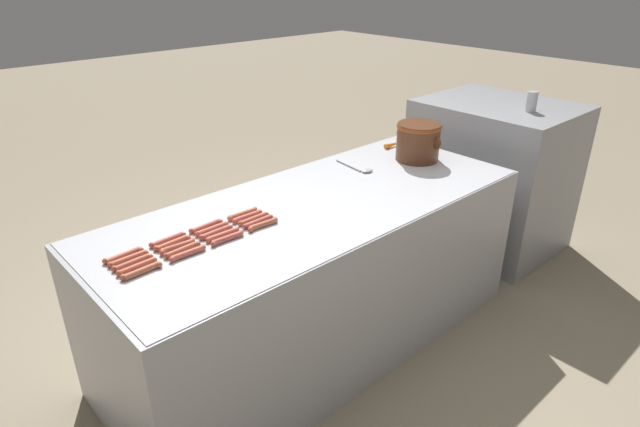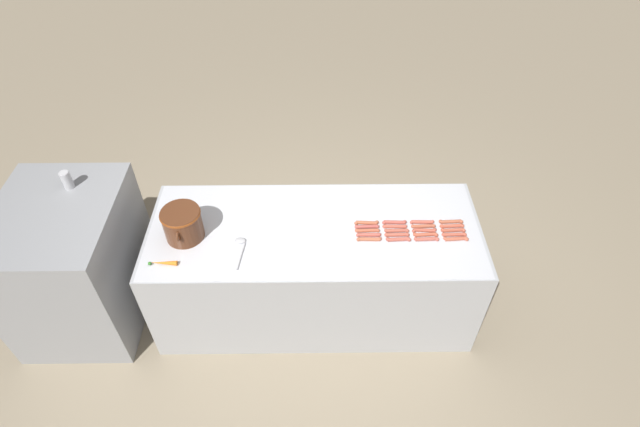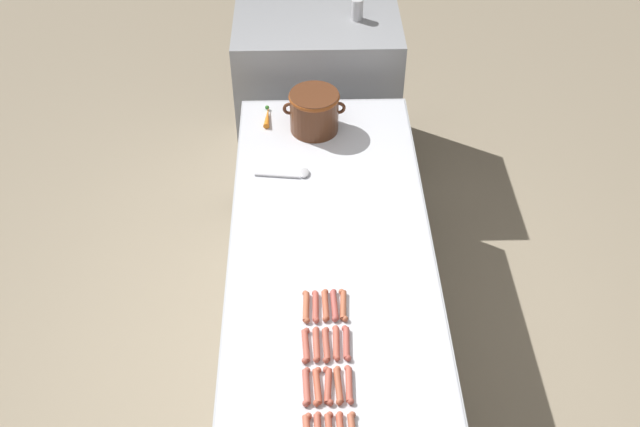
# 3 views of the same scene
# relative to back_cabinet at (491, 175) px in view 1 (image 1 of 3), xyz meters

# --- Properties ---
(ground_plane) EXTENTS (20.00, 20.00, 0.00)m
(ground_plane) POSITION_rel_back_cabinet_xyz_m (0.02, -1.69, -0.52)
(ground_plane) COLOR gray
(griddle_counter) EXTENTS (0.90, 2.24, 0.83)m
(griddle_counter) POSITION_rel_back_cabinet_xyz_m (0.02, -1.69, -0.10)
(griddle_counter) COLOR #ADAFB5
(griddle_counter) RESTS_ON ground_plane
(back_cabinet) EXTENTS (0.98, 0.79, 1.04)m
(back_cabinet) POSITION_rel_back_cabinet_xyz_m (0.00, 0.00, 0.00)
(back_cabinet) COLOR #939599
(back_cabinet) RESTS_ON ground_plane
(hot_dog_0) EXTENTS (0.04, 0.17, 0.02)m
(hot_dog_0) POSITION_rel_back_cabinet_xyz_m (-0.09, -2.62, 0.33)
(hot_dog_0) COLOR #BA5A41
(hot_dog_0) RESTS_ON griddle_counter
(hot_dog_1) EXTENTS (0.03, 0.17, 0.02)m
(hot_dog_1) POSITION_rel_back_cabinet_xyz_m (-0.09, -2.42, 0.33)
(hot_dog_1) COLOR #B25546
(hot_dog_1) RESTS_ON griddle_counter
(hot_dog_2) EXTENTS (0.03, 0.17, 0.02)m
(hot_dog_2) POSITION_rel_back_cabinet_xyz_m (-0.09, -2.24, 0.33)
(hot_dog_2) COLOR #B35343
(hot_dog_2) RESTS_ON griddle_counter
(hot_dog_3) EXTENTS (0.03, 0.17, 0.02)m
(hot_dog_3) POSITION_rel_back_cabinet_xyz_m (-0.09, -2.05, 0.33)
(hot_dog_3) COLOR #B55D40
(hot_dog_3) RESTS_ON griddle_counter
(hot_dog_4) EXTENTS (0.03, 0.17, 0.02)m
(hot_dog_4) POSITION_rel_back_cabinet_xyz_m (-0.05, -2.61, 0.33)
(hot_dog_4) COLOR #B95641
(hot_dog_4) RESTS_ON griddle_counter
(hot_dog_5) EXTENTS (0.03, 0.17, 0.02)m
(hot_dog_5) POSITION_rel_back_cabinet_xyz_m (-0.05, -2.42, 0.33)
(hot_dog_5) COLOR #BD573E
(hot_dog_5) RESTS_ON griddle_counter
(hot_dog_6) EXTENTS (0.03, 0.17, 0.02)m
(hot_dog_6) POSITION_rel_back_cabinet_xyz_m (-0.05, -2.23, 0.33)
(hot_dog_6) COLOR #B95643
(hot_dog_6) RESTS_ON griddle_counter
(hot_dog_7) EXTENTS (0.03, 0.17, 0.02)m
(hot_dog_7) POSITION_rel_back_cabinet_xyz_m (-0.05, -2.05, 0.33)
(hot_dog_7) COLOR #B95244
(hot_dog_7) RESTS_ON griddle_counter
(hot_dog_8) EXTENTS (0.03, 0.17, 0.02)m
(hot_dog_8) POSITION_rel_back_cabinet_xyz_m (-0.01, -2.61, 0.33)
(hot_dog_8) COLOR #B3543E
(hot_dog_8) RESTS_ON griddle_counter
(hot_dog_9) EXTENTS (0.03, 0.17, 0.02)m
(hot_dog_9) POSITION_rel_back_cabinet_xyz_m (-0.01, -2.42, 0.33)
(hot_dog_9) COLOR #B55240
(hot_dog_9) RESTS_ON griddle_counter
(hot_dog_10) EXTENTS (0.03, 0.17, 0.02)m
(hot_dog_10) POSITION_rel_back_cabinet_xyz_m (-0.01, -2.24, 0.33)
(hot_dog_10) COLOR #B05542
(hot_dog_10) RESTS_ON griddle_counter
(hot_dog_11) EXTENTS (0.03, 0.17, 0.02)m
(hot_dog_11) POSITION_rel_back_cabinet_xyz_m (-0.01, -2.04, 0.33)
(hot_dog_11) COLOR #B5593D
(hot_dog_11) RESTS_ON griddle_counter
(hot_dog_12) EXTENTS (0.03, 0.17, 0.02)m
(hot_dog_12) POSITION_rel_back_cabinet_xyz_m (0.03, -2.61, 0.33)
(hot_dog_12) COLOR #BF563E
(hot_dog_12) RESTS_ON griddle_counter
(hot_dog_13) EXTENTS (0.03, 0.17, 0.02)m
(hot_dog_13) POSITION_rel_back_cabinet_xyz_m (0.02, -2.42, 0.33)
(hot_dog_13) COLOR #B0583D
(hot_dog_13) RESTS_ON griddle_counter
(hot_dog_14) EXTENTS (0.03, 0.17, 0.02)m
(hot_dog_14) POSITION_rel_back_cabinet_xyz_m (0.03, -2.23, 0.33)
(hot_dog_14) COLOR #BD5845
(hot_dog_14) RESTS_ON griddle_counter
(hot_dog_15) EXTENTS (0.03, 0.17, 0.02)m
(hot_dog_15) POSITION_rel_back_cabinet_xyz_m (0.02, -2.04, 0.33)
(hot_dog_15) COLOR #B04F47
(hot_dog_15) RESTS_ON griddle_counter
(hot_dog_16) EXTENTS (0.03, 0.17, 0.02)m
(hot_dog_16) POSITION_rel_back_cabinet_xyz_m (0.07, -2.61, 0.33)
(hot_dog_16) COLOR #B25C40
(hot_dog_16) RESTS_ON griddle_counter
(hot_dog_17) EXTENTS (0.03, 0.17, 0.02)m
(hot_dog_17) POSITION_rel_back_cabinet_xyz_m (0.06, -2.42, 0.33)
(hot_dog_17) COLOR #BE5746
(hot_dog_17) RESTS_ON griddle_counter
(hot_dog_18) EXTENTS (0.03, 0.17, 0.02)m
(hot_dog_18) POSITION_rel_back_cabinet_xyz_m (0.06, -2.23, 0.33)
(hot_dog_18) COLOR #B75246
(hot_dog_18) RESTS_ON griddle_counter
(hot_dog_19) EXTENTS (0.03, 0.17, 0.02)m
(hot_dog_19) POSITION_rel_back_cabinet_xyz_m (0.06, -2.04, 0.33)
(hot_dog_19) COLOR #B35C3D
(hot_dog_19) RESTS_ON griddle_counter
(bean_pot) EXTENTS (0.32, 0.26, 0.22)m
(bean_pot) POSITION_rel_back_cabinet_xyz_m (-0.03, -0.84, 0.44)
(bean_pot) COLOR #562D19
(bean_pot) RESTS_ON griddle_counter
(serving_spoon) EXTENTS (0.27, 0.08, 0.02)m
(serving_spoon) POSITION_rel_back_cabinet_xyz_m (-0.13, -1.21, 0.32)
(serving_spoon) COLOR #B7B7BC
(serving_spoon) RESTS_ON griddle_counter
(carrot) EXTENTS (0.04, 0.18, 0.03)m
(carrot) POSITION_rel_back_cabinet_xyz_m (-0.28, -0.75, 0.33)
(carrot) COLOR orange
(carrot) RESTS_ON griddle_counter
(soda_can) EXTENTS (0.07, 0.07, 0.12)m
(soda_can) POSITION_rel_back_cabinet_xyz_m (0.23, -0.06, 0.58)
(soda_can) COLOR #BCBCC1
(soda_can) RESTS_ON back_cabinet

